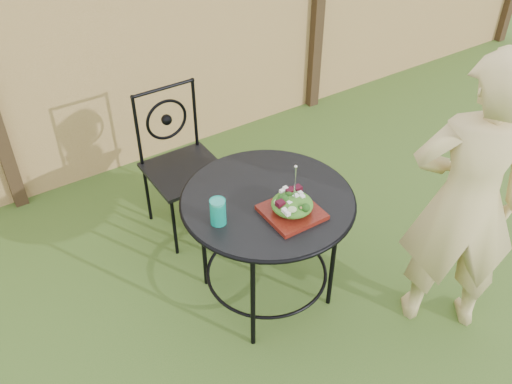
{
  "coord_description": "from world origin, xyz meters",
  "views": [
    {
      "loc": [
        -1.61,
        -1.41,
        2.59
      ],
      "look_at": [
        -0.34,
        0.54,
        0.75
      ],
      "focal_mm": 40.0,
      "sensor_mm": 36.0,
      "label": 1
    }
  ],
  "objects_px": {
    "patio_table": "(267,218)",
    "diner": "(466,203)",
    "patio_chair": "(181,160)",
    "salad_plate": "(292,212)"
  },
  "relations": [
    {
      "from": "patio_chair",
      "to": "salad_plate",
      "type": "distance_m",
      "value": 1.05
    },
    {
      "from": "patio_chair",
      "to": "diner",
      "type": "relative_size",
      "value": 0.58
    },
    {
      "from": "patio_table",
      "to": "patio_chair",
      "type": "distance_m",
      "value": 0.86
    },
    {
      "from": "patio_chair",
      "to": "diner",
      "type": "distance_m",
      "value": 1.74
    },
    {
      "from": "salad_plate",
      "to": "patio_table",
      "type": "bearing_deg",
      "value": 100.17
    },
    {
      "from": "salad_plate",
      "to": "patio_chair",
      "type": "bearing_deg",
      "value": 96.91
    },
    {
      "from": "patio_table",
      "to": "patio_chair",
      "type": "height_order",
      "value": "patio_chair"
    },
    {
      "from": "patio_chair",
      "to": "salad_plate",
      "type": "relative_size",
      "value": 3.52
    },
    {
      "from": "patio_table",
      "to": "salad_plate",
      "type": "bearing_deg",
      "value": -79.83
    },
    {
      "from": "patio_table",
      "to": "diner",
      "type": "bearing_deg",
      "value": -41.75
    }
  ]
}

